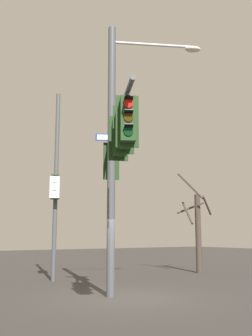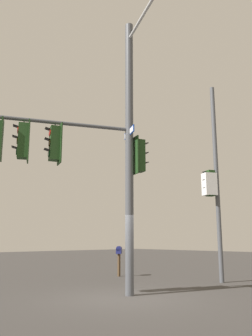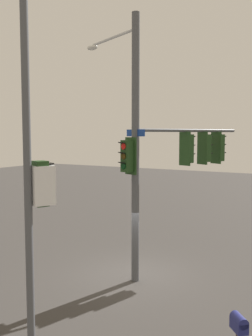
{
  "view_description": "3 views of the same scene",
  "coord_description": "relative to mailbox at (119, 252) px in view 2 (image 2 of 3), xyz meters",
  "views": [
    {
      "loc": [
        -7.16,
        -11.06,
        2.0
      ],
      "look_at": [
        0.06,
        0.11,
        4.23
      ],
      "focal_mm": 42.41,
      "sensor_mm": 36.0,
      "label": 1
    },
    {
      "loc": [
        7.99,
        -7.59,
        1.72
      ],
      "look_at": [
        -0.71,
        0.61,
        4.15
      ],
      "focal_mm": 37.66,
      "sensor_mm": 36.0,
      "label": 2
    },
    {
      "loc": [
        -6.74,
        12.11,
        5.28
      ],
      "look_at": [
        0.24,
        0.08,
        4.03
      ],
      "focal_mm": 40.72,
      "sensor_mm": 36.0,
      "label": 3
    }
  ],
  "objects": [
    {
      "name": "secondary_pole_assembly",
      "position": [
        4.61,
        1.24,
        3.03
      ],
      "size": [
        0.62,
        0.75,
        8.49
      ],
      "rotation": [
        0.0,
        0.0,
        4.24
      ],
      "color": "#4C4F54",
      "rests_on": "ground"
    },
    {
      "name": "ground_plane",
      "position": [
        4.91,
        -4.11,
        -1.11
      ],
      "size": [
        80.0,
        80.0,
        0.0
      ],
      "primitive_type": "plane",
      "color": "#393633"
    },
    {
      "name": "main_signal_pole_assembly",
      "position": [
        4.18,
        -4.78,
        3.82
      ],
      "size": [
        5.32,
        5.32,
        9.4
      ],
      "rotation": [
        0.0,
        0.0,
        4.27
      ],
      "color": "#4C4F54",
      "rests_on": "ground"
    },
    {
      "name": "mailbox",
      "position": [
        0.0,
        0.0,
        0.0
      ],
      "size": [
        0.47,
        0.49,
        1.41
      ],
      "rotation": [
        0.0,
        0.0,
        3.84
      ],
      "color": "#4C3823",
      "rests_on": "ground"
    }
  ]
}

